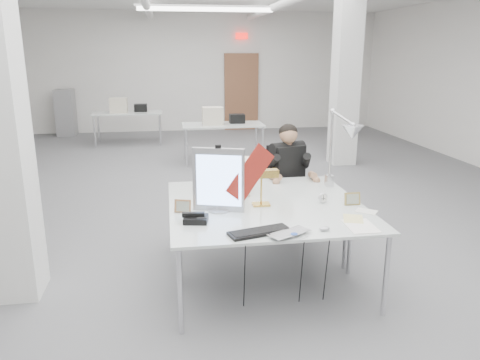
# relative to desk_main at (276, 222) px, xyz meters

# --- Properties ---
(room_shell) EXTENTS (10.04, 14.04, 3.24)m
(room_shell) POSITION_rel_desk_main_xyz_m (0.04, 2.63, 0.95)
(room_shell) COLOR #5C5C5F
(room_shell) RESTS_ON ground
(desk_main) EXTENTS (1.80, 0.90, 0.02)m
(desk_main) POSITION_rel_desk_main_xyz_m (0.00, 0.00, 0.00)
(desk_main) COLOR silver
(desk_main) RESTS_ON room_shell
(desk_second) EXTENTS (1.80, 0.90, 0.02)m
(desk_second) POSITION_rel_desk_main_xyz_m (0.00, 0.90, 0.00)
(desk_second) COLOR silver
(desk_second) RESTS_ON room_shell
(bg_desk_a) EXTENTS (1.60, 0.80, 0.02)m
(bg_desk_a) POSITION_rel_desk_main_xyz_m (0.20, 5.50, 0.00)
(bg_desk_a) COLOR silver
(bg_desk_a) RESTS_ON room_shell
(bg_desk_b) EXTENTS (1.60, 0.80, 0.02)m
(bg_desk_b) POSITION_rel_desk_main_xyz_m (-1.80, 7.70, 0.00)
(bg_desk_b) COLOR silver
(bg_desk_b) RESTS_ON room_shell
(filing_cabinet) EXTENTS (0.45, 0.55, 1.20)m
(filing_cabinet) POSITION_rel_desk_main_xyz_m (-3.50, 9.15, -0.14)
(filing_cabinet) COLOR gray
(filing_cabinet) RESTS_ON room_shell
(office_chair) EXTENTS (0.71, 0.71, 1.14)m
(office_chair) POSITION_rel_desk_main_xyz_m (0.49, 1.58, -0.17)
(office_chair) COLOR black
(office_chair) RESTS_ON room_shell
(seated_person) EXTENTS (0.64, 0.72, 0.90)m
(seated_person) POSITION_rel_desk_main_xyz_m (0.49, 1.53, 0.16)
(seated_person) COLOR black
(seated_person) RESTS_ON office_chair
(monitor) EXTENTS (0.46, 0.19, 0.57)m
(monitor) POSITION_rel_desk_main_xyz_m (-0.46, 0.33, 0.30)
(monitor) COLOR #A2A3A7
(monitor) RESTS_ON desk_main
(pennant) EXTENTS (0.47, 0.18, 0.53)m
(pennant) POSITION_rel_desk_main_xyz_m (-0.18, 0.29, 0.36)
(pennant) COLOR maroon
(pennant) RESTS_ON monitor
(keyboard) EXTENTS (0.53, 0.29, 0.02)m
(keyboard) POSITION_rel_desk_main_xyz_m (-0.20, -0.27, 0.02)
(keyboard) COLOR black
(keyboard) RESTS_ON desk_main
(laptop) EXTENTS (0.42, 0.37, 0.03)m
(laptop) POSITION_rel_desk_main_xyz_m (0.05, -0.39, 0.03)
(laptop) COLOR #A3A3A7
(laptop) RESTS_ON desk_main
(mouse) EXTENTS (0.10, 0.08, 0.03)m
(mouse) POSITION_rel_desk_main_xyz_m (0.33, -0.29, 0.03)
(mouse) COLOR #ABABB0
(mouse) RESTS_ON desk_main
(bankers_lamp) EXTENTS (0.29, 0.14, 0.32)m
(bankers_lamp) POSITION_rel_desk_main_xyz_m (-0.05, 0.42, 0.17)
(bankers_lamp) COLOR gold
(bankers_lamp) RESTS_ON desk_main
(desk_phone) EXTENTS (0.23, 0.21, 0.05)m
(desk_phone) POSITION_rel_desk_main_xyz_m (-0.68, 0.07, 0.04)
(desk_phone) COLOR black
(desk_phone) RESTS_ON desk_main
(picture_frame_left) EXTENTS (0.15, 0.08, 0.12)m
(picture_frame_left) POSITION_rel_desk_main_xyz_m (-0.78, 0.33, 0.07)
(picture_frame_left) COLOR #AE744B
(picture_frame_left) RESTS_ON desk_main
(picture_frame_right) EXTENTS (0.15, 0.04, 0.12)m
(picture_frame_right) POSITION_rel_desk_main_xyz_m (0.79, 0.30, 0.07)
(picture_frame_right) COLOR #A28946
(picture_frame_right) RESTS_ON desk_main
(desk_clock) EXTENTS (0.09, 0.05, 0.09)m
(desk_clock) POSITION_rel_desk_main_xyz_m (0.54, 0.40, 0.06)
(desk_clock) COLOR silver
(desk_clock) RESTS_ON desk_main
(paper_stack_a) EXTENTS (0.24, 0.33, 0.01)m
(paper_stack_a) POSITION_rel_desk_main_xyz_m (0.65, -0.25, 0.02)
(paper_stack_a) COLOR white
(paper_stack_a) RESTS_ON desk_main
(paper_stack_b) EXTENTS (0.23, 0.27, 0.01)m
(paper_stack_b) POSITION_rel_desk_main_xyz_m (0.65, -0.08, 0.02)
(paper_stack_b) COLOR #E5D888
(paper_stack_b) RESTS_ON desk_main
(paper_stack_c) EXTENTS (0.22, 0.21, 0.01)m
(paper_stack_c) POSITION_rel_desk_main_xyz_m (0.85, 0.10, 0.02)
(paper_stack_c) COLOR silver
(paper_stack_c) RESTS_ON desk_main
(beige_monitor) EXTENTS (0.41, 0.40, 0.34)m
(beige_monitor) POSITION_rel_desk_main_xyz_m (-0.25, 0.89, 0.18)
(beige_monitor) COLOR beige
(beige_monitor) RESTS_ON desk_second
(architect_lamp) EXTENTS (0.53, 0.81, 0.99)m
(architect_lamp) POSITION_rel_desk_main_xyz_m (0.79, 0.69, 0.51)
(architect_lamp) COLOR silver
(architect_lamp) RESTS_ON desk_second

